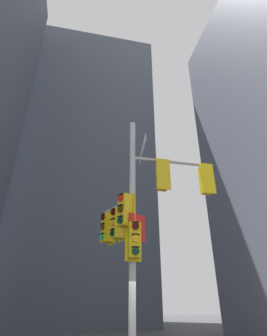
{
  "coord_description": "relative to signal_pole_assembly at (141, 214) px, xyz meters",
  "views": [
    {
      "loc": [
        -1.64,
        -7.97,
        1.89
      ],
      "look_at": [
        0.04,
        0.03,
        6.1
      ],
      "focal_mm": 28.73,
      "sensor_mm": 36.0,
      "label": 1
    }
  ],
  "objects": [
    {
      "name": "signal_pole_assembly",
      "position": [
        0.0,
        0.0,
        0.0
      ],
      "size": [
        3.83,
        2.64,
        7.95
      ],
      "color": "#B2B2B5",
      "rests_on": "ground"
    },
    {
      "name": "building_mid_block",
      "position": [
        -2.36,
        27.07,
        14.12
      ],
      "size": [
        17.44,
        17.44,
        37.35
      ],
      "primitive_type": "cube",
      "color": "#4C5460",
      "rests_on": "ground"
    }
  ]
}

